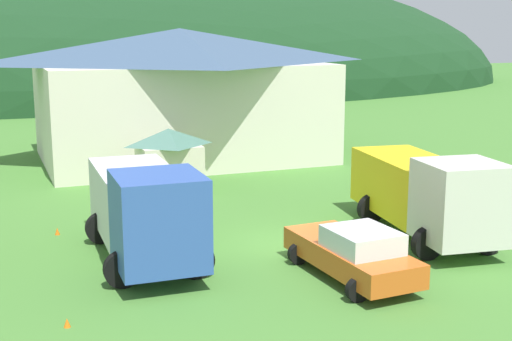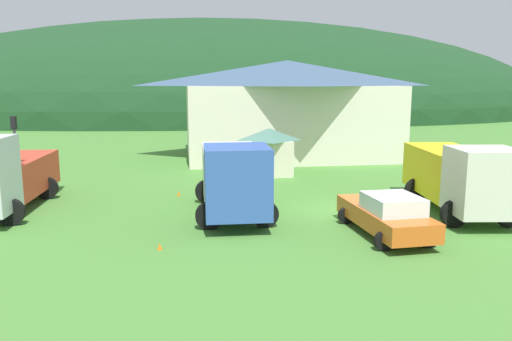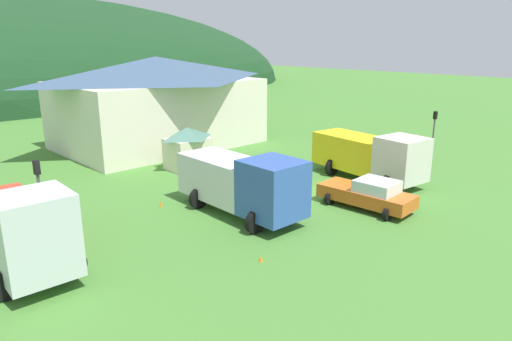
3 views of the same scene
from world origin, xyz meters
name	(u,v)px [view 2 (image 2 of 3)]	position (x,y,z in m)	size (l,w,h in m)	color
ground_plane	(342,211)	(0.00, 0.00, 0.00)	(200.00, 200.00, 0.00)	#477F33
forested_hill_backdrop	(222,115)	(0.00, 69.19, 0.00)	(123.95, 60.00, 32.78)	#193D1E
depot_building	(287,107)	(1.04, 17.36, 3.81)	(16.62, 11.49, 7.39)	silver
play_shed_cream	(269,151)	(-1.76, 9.33, 1.51)	(2.94, 2.42, 2.94)	beige
tow_truck_silver	(0,175)	(-15.01, 1.87, 1.71)	(3.49, 7.91, 3.61)	silver
box_truck_blue	(233,175)	(-4.92, 0.14, 1.76)	(3.43, 7.62, 3.29)	#3356AD
flatbed_truck_yellow	(460,175)	(5.01, -0.98, 1.70)	(3.87, 7.86, 3.18)	silver
service_pickup_orange	(386,214)	(0.49, -3.76, 0.83)	(2.57, 5.17, 1.66)	#DA5F1F
traffic_light_west	(16,155)	(-14.20, 1.62, 2.63)	(0.20, 0.32, 4.30)	#4C4C51
traffic_cone_near_pickup	(179,196)	(-7.32, 4.17, 0.00)	(0.36, 0.36, 0.54)	orange
traffic_cone_mid_row	(160,250)	(-7.92, -4.19, 0.00)	(0.36, 0.36, 0.47)	orange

